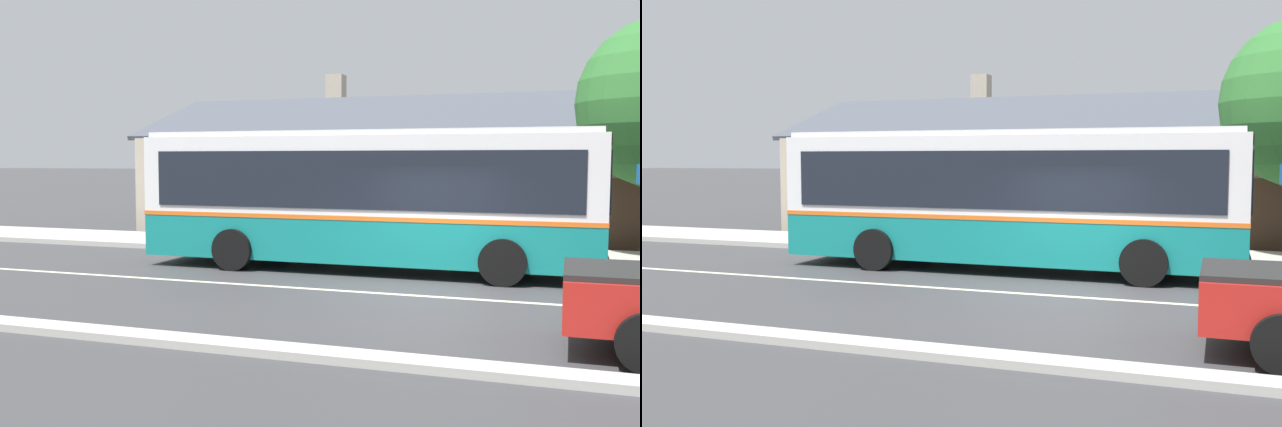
{
  "view_description": "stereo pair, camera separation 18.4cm",
  "coord_description": "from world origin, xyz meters",
  "views": [
    {
      "loc": [
        2.72,
        -13.54,
        2.66
      ],
      "look_at": [
        -3.09,
        2.9,
        1.32
      ],
      "focal_mm": 40.0,
      "sensor_mm": 36.0,
      "label": 1
    },
    {
      "loc": [
        2.9,
        -13.48,
        2.66
      ],
      "look_at": [
        -3.09,
        2.9,
        1.32
      ],
      "focal_mm": 40.0,
      "sensor_mm": 36.0,
      "label": 2
    }
  ],
  "objects": [
    {
      "name": "bench_down_street",
      "position": [
        -3.44,
        5.27,
        0.57
      ],
      "size": [
        1.77,
        0.51,
        0.94
      ],
      "color": "brown",
      "rests_on": "sidewalk_far"
    },
    {
      "name": "community_building",
      "position": [
        0.32,
        13.96,
        1.83
      ],
      "size": [
        25.99,
        10.37,
        6.15
      ],
      "color": "tan",
      "rests_on": "ground"
    },
    {
      "name": "curb_near",
      "position": [
        0.0,
        -4.75,
        0.06
      ],
      "size": [
        60.0,
        0.5,
        0.12
      ],
      "primitive_type": "cube",
      "color": "#ADAAA3",
      "rests_on": "ground"
    },
    {
      "name": "transit_bus",
      "position": [
        -1.9,
        2.9,
        1.78
      ],
      "size": [
        10.81,
        2.8,
        3.31
      ],
      "color": "#147F7A",
      "rests_on": "ground"
    },
    {
      "name": "ground_plane",
      "position": [
        0.0,
        0.0,
        0.0
      ],
      "size": [
        300.0,
        300.0,
        0.0
      ],
      "primitive_type": "plane",
      "color": "#38383A"
    },
    {
      "name": "bench_by_building",
      "position": [
        -7.23,
        5.71,
        0.57
      ],
      "size": [
        1.73,
        0.51,
        0.94
      ],
      "color": "brown",
      "rests_on": "sidewalk_far"
    },
    {
      "name": "lane_divider_stripe",
      "position": [
        0.0,
        0.0,
        0.0
      ],
      "size": [
        60.0,
        0.16,
        0.01
      ],
      "primitive_type": "cube",
      "color": "beige",
      "rests_on": "ground"
    },
    {
      "name": "sidewalk_far",
      "position": [
        0.0,
        6.0,
        0.07
      ],
      "size": [
        60.0,
        3.0,
        0.15
      ],
      "primitive_type": "cube",
      "color": "#ADAAA3",
      "rests_on": "ground"
    }
  ]
}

